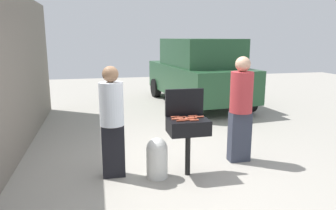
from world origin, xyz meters
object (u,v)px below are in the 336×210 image
object	(u,v)px
hot_dog_4	(199,117)
hot_dog_10	(179,118)
propane_tank	(157,157)
person_left	(112,118)
hot_dog_5	(189,120)
hot_dog_7	(192,116)
bbq_grill	(188,128)
hot_dog_9	(181,121)
hot_dog_6	(189,118)
hot_dog_1	(183,119)
hot_dog_2	(193,116)
hot_dog_11	(181,117)
parked_minivan	(198,72)
person_right	(241,106)
hot_dog_12	(176,119)
hot_dog_8	(175,117)
hot_dog_3	(194,120)
hot_dog_0	(192,118)

from	to	relation	value
hot_dog_4	hot_dog_10	world-z (taller)	same
propane_tank	person_left	distance (m)	0.88
hot_dog_10	hot_dog_5	bearing A→B (deg)	-40.10
propane_tank	person_left	bearing A→B (deg)	163.80
hot_dog_4	hot_dog_7	size ratio (longest dim) A/B	1.00
bbq_grill	hot_dog_9	bearing A→B (deg)	-142.54
hot_dog_6	hot_dog_10	bearing A→B (deg)	-178.77
bbq_grill	hot_dog_4	size ratio (longest dim) A/B	6.77
person_left	hot_dog_10	bearing A→B (deg)	-15.23
hot_dog_1	hot_dog_2	world-z (taller)	same
hot_dog_1	hot_dog_11	size ratio (longest dim) A/B	1.00
hot_dog_7	hot_dog_6	bearing A→B (deg)	-128.96
hot_dog_10	parked_minivan	xyz separation A→B (m)	(1.91, 4.98, 0.13)
hot_dog_10	propane_tank	size ratio (longest dim) A/B	0.21
hot_dog_5	hot_dog_1	bearing A→B (deg)	150.77
bbq_grill	person_right	distance (m)	1.10
hot_dog_6	hot_dog_10	size ratio (longest dim) A/B	1.00
hot_dog_2	hot_dog_12	size ratio (longest dim) A/B	1.00
bbq_grill	hot_dog_1	size ratio (longest dim) A/B	6.77
hot_dog_5	hot_dog_12	size ratio (longest dim) A/B	1.00
hot_dog_11	parked_minivan	xyz separation A→B (m)	(1.85, 4.92, 0.13)
hot_dog_1	person_left	distance (m)	1.05
hot_dog_10	parked_minivan	world-z (taller)	parked_minivan
hot_dog_8	parked_minivan	size ratio (longest dim) A/B	0.03
bbq_grill	hot_dog_10	size ratio (longest dim) A/B	6.77
hot_dog_12	person_right	world-z (taller)	person_right
hot_dog_7	hot_dog_9	size ratio (longest dim) A/B	1.00
hot_dog_2	parked_minivan	xyz separation A→B (m)	(1.66, 4.92, 0.13)
hot_dog_9	parked_minivan	world-z (taller)	parked_minivan
person_right	parked_minivan	size ratio (longest dim) A/B	0.39
hot_dog_9	hot_dog_12	distance (m)	0.11
hot_dog_2	person_left	bearing A→B (deg)	175.06
hot_dog_3	person_right	distance (m)	1.07
hot_dog_12	hot_dog_1	bearing A→B (deg)	-19.46
hot_dog_0	hot_dog_5	bearing A→B (deg)	-133.44
parked_minivan	hot_dog_12	bearing A→B (deg)	62.83
hot_dog_8	hot_dog_10	world-z (taller)	same
hot_dog_1	propane_tank	world-z (taller)	hot_dog_1
hot_dog_5	hot_dog_12	xyz separation A→B (m)	(-0.18, 0.08, 0.00)
hot_dog_9	hot_dog_10	distance (m)	0.14
hot_dog_0	hot_dog_7	size ratio (longest dim) A/B	1.00
hot_dog_0	propane_tank	world-z (taller)	hot_dog_0
hot_dog_2	propane_tank	size ratio (longest dim) A/B	0.21
hot_dog_4	person_right	size ratio (longest dim) A/B	0.07
hot_dog_0	hot_dog_12	xyz separation A→B (m)	(-0.25, 0.01, 0.00)
hot_dog_5	parked_minivan	world-z (taller)	parked_minivan
propane_tank	person_left	size ratio (longest dim) A/B	0.37
hot_dog_5	hot_dog_11	size ratio (longest dim) A/B	1.00
hot_dog_2	person_right	distance (m)	0.95
hot_dog_1	hot_dog_3	xyz separation A→B (m)	(0.14, -0.09, 0.00)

